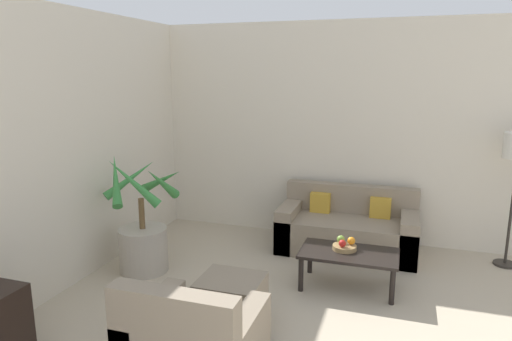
{
  "coord_description": "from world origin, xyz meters",
  "views": [
    {
      "loc": [
        -0.23,
        0.83,
        2.09
      ],
      "look_at": [
        -1.79,
        5.61,
        1.0
      ],
      "focal_mm": 32.0,
      "sensor_mm": 36.0,
      "label": 1
    }
  ],
  "objects_px": {
    "potted_palm": "(143,235)",
    "apple_red": "(342,243)",
    "apple_green": "(341,239)",
    "coffee_table": "(349,257)",
    "fruit_bowl": "(344,247)",
    "sofa_loveseat": "(347,229)",
    "orange_fruit": "(351,241)",
    "ottoman": "(231,300)"
  },
  "relations": [
    {
      "from": "orange_fruit",
      "to": "ottoman",
      "type": "height_order",
      "value": "orange_fruit"
    },
    {
      "from": "sofa_loveseat",
      "to": "coffee_table",
      "type": "relative_size",
      "value": 1.69
    },
    {
      "from": "potted_palm",
      "to": "fruit_bowl",
      "type": "xyz_separation_m",
      "value": [
        2.07,
        0.32,
        0.0
      ]
    },
    {
      "from": "potted_palm",
      "to": "sofa_loveseat",
      "type": "bearing_deg",
      "value": 31.87
    },
    {
      "from": "potted_palm",
      "to": "sofa_loveseat",
      "type": "height_order",
      "value": "potted_palm"
    },
    {
      "from": "apple_green",
      "to": "orange_fruit",
      "type": "bearing_deg",
      "value": -3.19
    },
    {
      "from": "apple_red",
      "to": "orange_fruit",
      "type": "relative_size",
      "value": 0.94
    },
    {
      "from": "orange_fruit",
      "to": "coffee_table",
      "type": "bearing_deg",
      "value": -95.69
    },
    {
      "from": "fruit_bowl",
      "to": "apple_red",
      "type": "xyz_separation_m",
      "value": [
        -0.02,
        -0.05,
        0.06
      ]
    },
    {
      "from": "coffee_table",
      "to": "ottoman",
      "type": "bearing_deg",
      "value": -131.94
    },
    {
      "from": "sofa_loveseat",
      "to": "ottoman",
      "type": "relative_size",
      "value": 3.02
    },
    {
      "from": "coffee_table",
      "to": "apple_green",
      "type": "height_order",
      "value": "apple_green"
    },
    {
      "from": "ottoman",
      "to": "apple_green",
      "type": "bearing_deg",
      "value": 53.9
    },
    {
      "from": "ottoman",
      "to": "potted_palm",
      "type": "bearing_deg",
      "value": 151.47
    },
    {
      "from": "orange_fruit",
      "to": "ottoman",
      "type": "distance_m",
      "value": 1.39
    },
    {
      "from": "apple_green",
      "to": "ottoman",
      "type": "relative_size",
      "value": 0.15
    },
    {
      "from": "apple_red",
      "to": "ottoman",
      "type": "bearing_deg",
      "value": -129.81
    },
    {
      "from": "fruit_bowl",
      "to": "apple_red",
      "type": "relative_size",
      "value": 3.28
    },
    {
      "from": "potted_palm",
      "to": "apple_red",
      "type": "xyz_separation_m",
      "value": [
        2.06,
        0.27,
        0.06
      ]
    },
    {
      "from": "potted_palm",
      "to": "apple_red",
      "type": "bearing_deg",
      "value": 7.47
    },
    {
      "from": "coffee_table",
      "to": "apple_green",
      "type": "xyz_separation_m",
      "value": [
        -0.09,
        0.09,
        0.13
      ]
    },
    {
      "from": "apple_red",
      "to": "ottoman",
      "type": "relative_size",
      "value": 0.14
    },
    {
      "from": "apple_red",
      "to": "orange_fruit",
      "type": "distance_m",
      "value": 0.12
    },
    {
      "from": "potted_palm",
      "to": "orange_fruit",
      "type": "distance_m",
      "value": 2.17
    },
    {
      "from": "potted_palm",
      "to": "orange_fruit",
      "type": "bearing_deg",
      "value": 9.66
    },
    {
      "from": "sofa_loveseat",
      "to": "orange_fruit",
      "type": "bearing_deg",
      "value": -81.11
    },
    {
      "from": "fruit_bowl",
      "to": "orange_fruit",
      "type": "bearing_deg",
      "value": 35.87
    },
    {
      "from": "sofa_loveseat",
      "to": "apple_green",
      "type": "relative_size",
      "value": 20.16
    },
    {
      "from": "sofa_loveseat",
      "to": "coffee_table",
      "type": "xyz_separation_m",
      "value": [
        0.13,
        -0.97,
        0.06
      ]
    },
    {
      "from": "coffee_table",
      "to": "sofa_loveseat",
      "type": "bearing_deg",
      "value": 97.58
    },
    {
      "from": "apple_green",
      "to": "ottoman",
      "type": "bearing_deg",
      "value": -126.1
    },
    {
      "from": "potted_palm",
      "to": "coffee_table",
      "type": "distance_m",
      "value": 2.14
    },
    {
      "from": "apple_red",
      "to": "apple_green",
      "type": "distance_m",
      "value": 0.1
    },
    {
      "from": "sofa_loveseat",
      "to": "apple_green",
      "type": "height_order",
      "value": "sofa_loveseat"
    },
    {
      "from": "apple_green",
      "to": "orange_fruit",
      "type": "distance_m",
      "value": 0.1
    },
    {
      "from": "potted_palm",
      "to": "apple_green",
      "type": "height_order",
      "value": "potted_palm"
    },
    {
      "from": "potted_palm",
      "to": "coffee_table",
      "type": "xyz_separation_m",
      "value": [
        2.12,
        0.28,
        -0.07
      ]
    },
    {
      "from": "coffee_table",
      "to": "fruit_bowl",
      "type": "height_order",
      "value": "fruit_bowl"
    },
    {
      "from": "sofa_loveseat",
      "to": "ottoman",
      "type": "distance_m",
      "value": 2.06
    },
    {
      "from": "potted_palm",
      "to": "coffee_table",
      "type": "height_order",
      "value": "potted_palm"
    },
    {
      "from": "apple_red",
      "to": "coffee_table",
      "type": "bearing_deg",
      "value": 4.61
    },
    {
      "from": "coffee_table",
      "to": "apple_green",
      "type": "relative_size",
      "value": 11.95
    }
  ]
}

